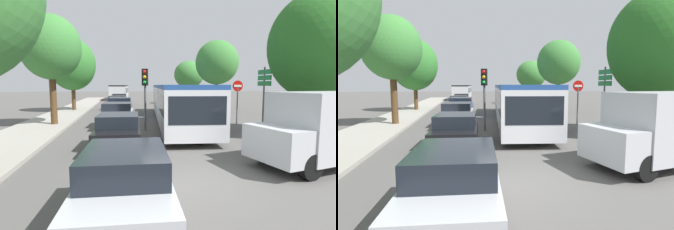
% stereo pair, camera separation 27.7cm
% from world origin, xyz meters
% --- Properties ---
extents(ground_plane, '(200.00, 200.00, 0.00)m').
position_xyz_m(ground_plane, '(0.00, 0.00, 0.00)').
color(ground_plane, '#565451').
extents(kerb_strip_left, '(3.20, 50.71, 0.14)m').
position_xyz_m(kerb_strip_left, '(-6.57, 20.36, 0.07)').
color(kerb_strip_left, '#9E998E').
rests_on(kerb_strip_left, ground).
extents(articulated_bus, '(4.26, 17.25, 2.54)m').
position_xyz_m(articulated_bus, '(1.87, 11.32, 1.46)').
color(articulated_bus, silver).
rests_on(articulated_bus, ground).
extents(city_bus_rear, '(3.36, 11.78, 2.50)m').
position_xyz_m(city_bus_rear, '(-1.99, 40.71, 1.45)').
color(city_bus_rear, silver).
rests_on(city_bus_rear, ground).
extents(queued_car_silver, '(1.86, 3.96, 1.34)m').
position_xyz_m(queued_car_silver, '(-1.80, -1.75, 0.68)').
color(queued_car_silver, '#B7BABF').
rests_on(queued_car_silver, ground).
extents(queued_car_black, '(1.91, 4.05, 1.38)m').
position_xyz_m(queued_car_black, '(-1.96, 3.94, 0.70)').
color(queued_car_black, black).
rests_on(queued_car_black, ground).
extents(queued_car_white, '(2.03, 4.30, 1.46)m').
position_xyz_m(queued_car_white, '(-2.06, 9.56, 0.74)').
color(queued_car_white, white).
rests_on(queued_car_white, ground).
extents(queued_car_blue, '(2.11, 4.48, 1.52)m').
position_xyz_m(queued_car_blue, '(-1.91, 14.85, 0.77)').
color(queued_car_blue, '#284799').
rests_on(queued_car_blue, ground).
extents(queued_car_green, '(1.96, 4.17, 1.42)m').
position_xyz_m(queued_car_green, '(-2.22, 20.84, 0.72)').
color(queued_car_green, '#236638').
rests_on(queued_car_green, ground).
extents(queued_car_red, '(2.01, 4.26, 1.45)m').
position_xyz_m(queued_car_red, '(-2.00, 26.49, 0.73)').
color(queued_car_red, '#B21E19').
rests_on(queued_car_red, ground).
extents(white_van, '(5.30, 2.99, 2.31)m').
position_xyz_m(white_van, '(4.71, 0.54, 1.24)').
color(white_van, '#B7BABF').
rests_on(white_van, ground).
extents(traffic_light, '(0.37, 0.39, 3.40)m').
position_xyz_m(traffic_light, '(-0.55, 7.58, 2.50)').
color(traffic_light, '#56595E').
rests_on(traffic_light, ground).
extents(no_entry_sign, '(0.70, 0.08, 2.82)m').
position_xyz_m(no_entry_sign, '(5.57, 9.20, 1.88)').
color(no_entry_sign, '#56595E').
rests_on(no_entry_sign, ground).
extents(direction_sign_post, '(0.10, 1.40, 3.60)m').
position_xyz_m(direction_sign_post, '(6.63, 7.85, 2.57)').
color(direction_sign_post, '#56595E').
rests_on(direction_sign_post, ground).
extents(tree_left_mid, '(3.57, 3.57, 6.71)m').
position_xyz_m(tree_left_mid, '(-5.89, 10.45, 4.65)').
color(tree_left_mid, '#51381E').
rests_on(tree_left_mid, ground).
extents(tree_left_far, '(4.34, 4.34, 6.93)m').
position_xyz_m(tree_left_far, '(-6.32, 19.86, 4.46)').
color(tree_left_far, '#51381E').
rests_on(tree_left_far, ground).
extents(tree_right_near, '(4.79, 4.79, 7.04)m').
position_xyz_m(tree_right_near, '(7.66, 4.78, 4.41)').
color(tree_right_near, '#51381E').
rests_on(tree_right_near, ground).
extents(tree_right_mid, '(4.07, 4.07, 6.75)m').
position_xyz_m(tree_right_mid, '(7.23, 17.38, 4.64)').
color(tree_right_mid, '#51381E').
rests_on(tree_right_mid, ground).
extents(tree_right_far, '(3.96, 3.96, 5.76)m').
position_xyz_m(tree_right_far, '(7.22, 27.62, 3.84)').
color(tree_right_far, '#51381E').
rests_on(tree_right_far, ground).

